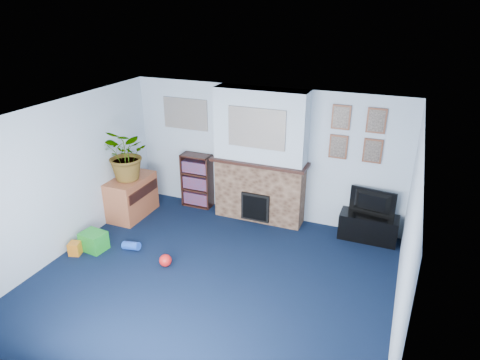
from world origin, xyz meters
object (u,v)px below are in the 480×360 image
at_px(television, 371,203).
at_px(sideboard, 132,198).
at_px(bookshelf, 197,181).
at_px(tv_stand, 368,227).

bearing_deg(television, sideboard, 18.25).
distance_m(bookshelf, sideboard, 1.26).
bearing_deg(television, bookshelf, 6.84).
xyz_separation_m(tv_stand, sideboard, (-4.19, -0.75, 0.12)).
bearing_deg(bookshelf, tv_stand, -1.35).
relative_size(bookshelf, sideboard, 1.09).
height_order(tv_stand, television, television).
bearing_deg(tv_stand, television, 90.00).
height_order(tv_stand, sideboard, sideboard).
bearing_deg(bookshelf, television, -1.00).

